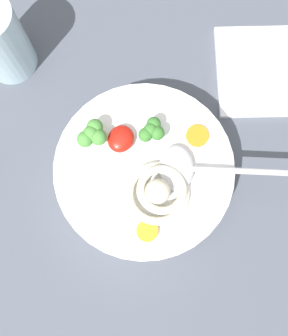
{
  "coord_description": "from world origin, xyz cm",
  "views": [
    {
      "loc": [
        -5.99,
        -6.47,
        57.15
      ],
      "look_at": [
        3.83,
        -2.01,
        8.25
      ],
      "focal_mm": 42.17,
      "sensor_mm": 36.0,
      "label": 1
    }
  ],
  "objects": [
    {
      "name": "broccoli_floret_right",
      "position": [
        8.26,
        -1.07,
        10.02
      ],
      "size": [
        3.57,
        3.07,
        2.82
      ],
      "color": "#7A9E60",
      "rests_on": "soup_bowl"
    },
    {
      "name": "chili_sauce_dollop",
      "position": [
        5.91,
        2.17,
        9.08
      ],
      "size": [
        3.68,
        3.31,
        1.65
      ],
      "primitive_type": "ellipsoid",
      "color": "#B2190F",
      "rests_on": "soup_bowl"
    },
    {
      "name": "broccoli_floret_center",
      "position": [
        4.68,
        5.43,
        10.25
      ],
      "size": [
        4.02,
        3.46,
        3.18
      ],
      "color": "#7A9E60",
      "rests_on": "soup_bowl"
    },
    {
      "name": "carrot_slice_rear",
      "position": [
        -3.25,
        -5.66,
        8.62
      ],
      "size": [
        2.68,
        2.68,
        0.72
      ],
      "primitive_type": "cylinder",
      "color": "orange",
      "rests_on": "soup_bowl"
    },
    {
      "name": "folded_napkin",
      "position": [
        25.08,
        -10.62,
        3.34
      ],
      "size": [
        17.85,
        16.62,
        0.8
      ],
      "primitive_type": "cube",
      "rotation": [
        0.0,
        0.0,
        0.45
      ],
      "color": "white",
      "rests_on": "table_slab"
    },
    {
      "name": "table_slab",
      "position": [
        0.0,
        0.0,
        1.47
      ],
      "size": [
        112.47,
        112.47,
        2.94
      ],
      "primitive_type": "cube",
      "color": "#474C56",
      "rests_on": "ground"
    },
    {
      "name": "soup_bowl",
      "position": [
        3.83,
        -2.01,
        5.68
      ],
      "size": [
        23.18,
        23.18,
        5.32
      ],
      "color": "white",
      "rests_on": "table_slab"
    },
    {
      "name": "carrot_slice_extra_a",
      "position": [
        10.51,
        -6.53,
        8.46
      ],
      "size": [
        2.97,
        2.97,
        0.42
      ],
      "primitive_type": "cylinder",
      "color": "orange",
      "rests_on": "soup_bowl"
    },
    {
      "name": "noodle_pile",
      "position": [
        1.62,
        -4.99,
        9.36
      ],
      "size": [
        8.84,
        8.66,
        3.55
      ],
      "color": "beige",
      "rests_on": "soup_bowl"
    },
    {
      "name": "soup_spoon",
      "position": [
        5.85,
        -7.07,
        9.05
      ],
      "size": [
        9.55,
        17.23,
        1.6
      ],
      "rotation": [
        0.0,
        0.0,
        5.09
      ],
      "color": "#B7B7BC",
      "rests_on": "soup_bowl"
    }
  ]
}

